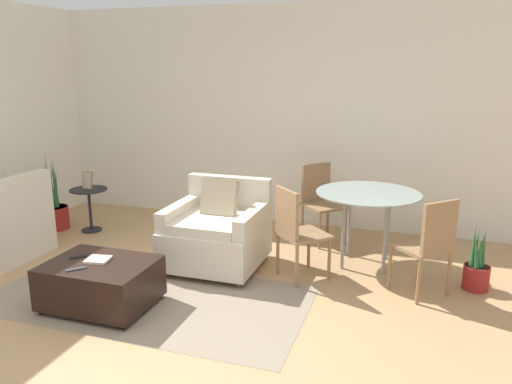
% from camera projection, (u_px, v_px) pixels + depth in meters
% --- Properties ---
extents(ground_plane, '(20.00, 20.00, 0.00)m').
position_uv_depth(ground_plane, '(137.00, 343.00, 3.71)').
color(ground_plane, tan).
extents(wall_back, '(12.00, 0.06, 2.75)m').
position_uv_depth(wall_back, '(267.00, 116.00, 6.38)').
color(wall_back, white).
rests_on(wall_back, ground_plane).
extents(area_rug, '(2.82, 1.43, 0.01)m').
position_uv_depth(area_rug, '(149.00, 298.00, 4.43)').
color(area_rug, gray).
rests_on(area_rug, ground_plane).
extents(armchair, '(0.92, 0.93, 0.90)m').
position_uv_depth(armchair, '(217.00, 233.00, 5.08)').
color(armchair, beige).
rests_on(armchair, ground_plane).
extents(ottoman, '(0.88, 0.67, 0.40)m').
position_uv_depth(ottoman, '(101.00, 282.00, 4.23)').
color(ottoman, black).
rests_on(ottoman, ground_plane).
extents(book_stack, '(0.22, 0.20, 0.02)m').
position_uv_depth(book_stack, '(98.00, 260.00, 4.22)').
color(book_stack, beige).
rests_on(book_stack, ottoman).
extents(tv_remote_primary, '(0.14, 0.15, 0.01)m').
position_uv_depth(tv_remote_primary, '(76.00, 269.00, 4.04)').
color(tv_remote_primary, '#333338').
rests_on(tv_remote_primary, ottoman).
extents(tv_remote_secondary, '(0.13, 0.13, 0.01)m').
position_uv_depth(tv_remote_secondary, '(78.00, 257.00, 4.30)').
color(tv_remote_secondary, black).
rests_on(tv_remote_secondary, ottoman).
extents(potted_plant, '(0.33, 0.33, 1.00)m').
position_uv_depth(potted_plant, '(54.00, 210.00, 6.28)').
color(potted_plant, maroon).
rests_on(potted_plant, ground_plane).
extents(side_table, '(0.45, 0.45, 0.54)m').
position_uv_depth(side_table, '(89.00, 201.00, 6.15)').
color(side_table, black).
rests_on(side_table, ground_plane).
extents(picture_frame, '(0.13, 0.08, 0.22)m').
position_uv_depth(picture_frame, '(88.00, 181.00, 6.09)').
color(picture_frame, '#8C6647').
rests_on(picture_frame, side_table).
extents(dining_table, '(1.05, 1.05, 0.77)m').
position_uv_depth(dining_table, '(368.00, 201.00, 5.04)').
color(dining_table, '#8C9E99').
rests_on(dining_table, ground_plane).
extents(dining_chair_near_left, '(0.59, 0.59, 0.90)m').
position_uv_depth(dining_chair_near_left, '(296.00, 228.00, 4.71)').
color(dining_chair_near_left, '#93704C').
rests_on(dining_chair_near_left, ground_plane).
extents(dining_chair_near_right, '(0.59, 0.59, 0.90)m').
position_uv_depth(dining_chair_near_right, '(429.00, 241.00, 4.34)').
color(dining_chair_near_right, '#93704C').
rests_on(dining_chair_near_right, ground_plane).
extents(dining_chair_far_left, '(0.59, 0.59, 0.90)m').
position_uv_depth(dining_chair_far_left, '(320.00, 197.00, 5.81)').
color(dining_chair_far_left, '#93704C').
rests_on(dining_chair_far_left, ground_plane).
extents(potted_plant_small, '(0.23, 0.23, 0.61)m').
position_uv_depth(potted_plant_small, '(477.00, 270.00, 4.57)').
color(potted_plant_small, maroon).
rests_on(potted_plant_small, ground_plane).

